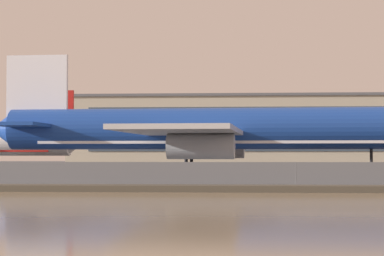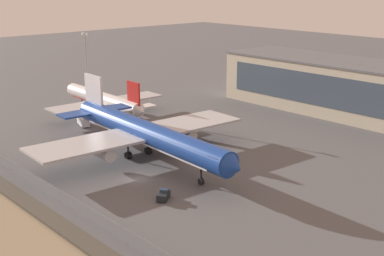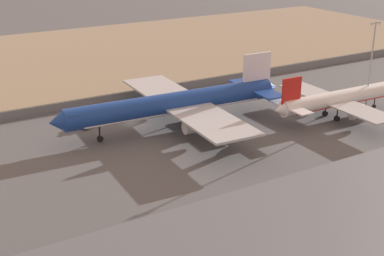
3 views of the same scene
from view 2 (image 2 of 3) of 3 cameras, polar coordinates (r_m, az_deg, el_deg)
ground_plane at (r=100.93m, az=-5.83°, el=-5.42°), size 500.00×500.00×0.00m
shoreline_seawall at (r=91.36m, az=-16.37°, el=-8.21°), size 320.00×3.00×0.50m
perimeter_fence at (r=92.80m, az=-13.90°, el=-7.04°), size 280.00×0.10×2.24m
cargo_jet_blue at (r=109.59m, az=-5.08°, el=-0.54°), size 55.17×47.81×14.80m
passenger_jet_white_red at (r=145.70m, az=-9.37°, el=2.96°), size 38.16×32.43×11.58m
baggage_tug at (r=91.31m, az=-3.05°, el=-7.17°), size 3.12×3.55×1.80m
ops_van at (r=137.69m, az=-11.50°, el=0.74°), size 5.58×3.50×2.48m
apron_light_mast_apron_west at (r=152.08m, az=-11.18°, el=6.38°), size 3.20×0.40×21.74m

